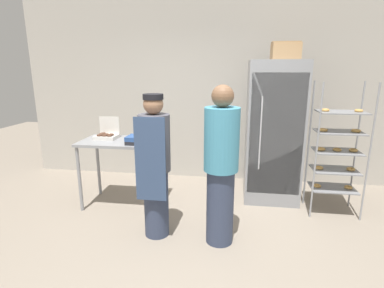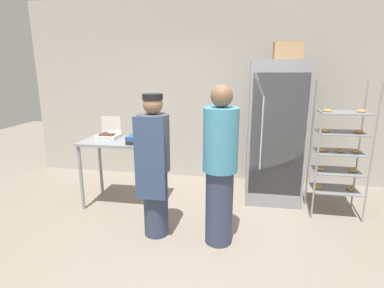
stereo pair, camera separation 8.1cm
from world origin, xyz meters
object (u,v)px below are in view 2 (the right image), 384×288
object	(u,v)px
baking_rack	(339,152)
binder_stack	(139,139)
refrigerator	(275,132)
person_baker	(155,165)
donut_box	(108,135)
cardboard_storage_box	(288,51)
person_customer	(220,166)
blender_pitcher	(153,128)

from	to	relation	value
baking_rack	binder_stack	distance (m)	2.54
baking_rack	binder_stack	xyz separation A→B (m)	(-2.51, -0.31, 0.13)
baking_rack	binder_stack	bearing A→B (deg)	-173.08
refrigerator	binder_stack	world-z (taller)	refrigerator
binder_stack	person_baker	distance (m)	0.70
donut_box	person_baker	xyz separation A→B (m)	(0.89, -0.79, -0.13)
cardboard_storage_box	person_customer	bearing A→B (deg)	-118.72
person_baker	person_customer	world-z (taller)	person_customer
refrigerator	person_customer	world-z (taller)	refrigerator
donut_box	blender_pitcher	distance (m)	0.62
baking_rack	blender_pitcher	world-z (taller)	baking_rack
binder_stack	person_customer	distance (m)	1.26
refrigerator	blender_pitcher	bearing A→B (deg)	-169.74
donut_box	blender_pitcher	xyz separation A→B (m)	(0.59, 0.17, 0.09)
refrigerator	donut_box	distance (m)	2.32
cardboard_storage_box	person_customer	size ratio (longest dim) A/B	0.22
binder_stack	person_customer	world-z (taller)	person_customer
blender_pitcher	cardboard_storage_box	xyz separation A→B (m)	(1.78, 0.41, 1.03)
donut_box	cardboard_storage_box	world-z (taller)	cardboard_storage_box
cardboard_storage_box	donut_box	bearing A→B (deg)	-166.33
binder_stack	refrigerator	bearing A→B (deg)	21.14
refrigerator	baking_rack	xyz separation A→B (m)	(0.76, -0.37, -0.14)
cardboard_storage_box	person_baker	bearing A→B (deg)	-137.38
refrigerator	cardboard_storage_box	world-z (taller)	cardboard_storage_box
refrigerator	cardboard_storage_box	xyz separation A→B (m)	(0.10, 0.11, 1.10)
baking_rack	person_customer	size ratio (longest dim) A/B	1.00
donut_box	person_customer	size ratio (longest dim) A/B	0.17
refrigerator	binder_stack	distance (m)	1.89
baking_rack	donut_box	world-z (taller)	baking_rack
donut_box	cardboard_storage_box	xyz separation A→B (m)	(2.38, 0.58, 1.11)
baking_rack	cardboard_storage_box	world-z (taller)	cardboard_storage_box
binder_stack	cardboard_storage_box	size ratio (longest dim) A/B	0.74
refrigerator	blender_pitcher	distance (m)	1.71
cardboard_storage_box	refrigerator	bearing A→B (deg)	-134.17
blender_pitcher	person_baker	size ratio (longest dim) A/B	0.19
person_baker	person_customer	xyz separation A→B (m)	(0.71, -0.04, 0.04)
donut_box	binder_stack	xyz separation A→B (m)	(0.51, -0.21, 0.00)
binder_stack	person_baker	size ratio (longest dim) A/B	0.17
refrigerator	person_baker	world-z (taller)	refrigerator
person_baker	person_customer	size ratio (longest dim) A/B	0.94
person_baker	blender_pitcher	bearing A→B (deg)	107.42
donut_box	person_customer	world-z (taller)	person_customer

